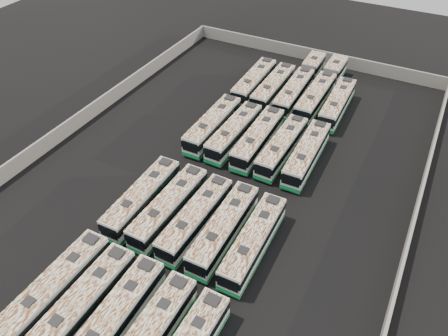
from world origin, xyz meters
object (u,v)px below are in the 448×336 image
bus_midfront_center (196,218)px  bus_midback_far_right (307,154)px  bus_midfront_far_right (253,241)px  bus_midback_center (258,139)px  bus_back_left (273,88)px  bus_back_center (300,83)px  bus_midfront_right (224,229)px  bus_back_right (322,88)px  bus_front_left (82,305)px  bus_front_center (115,319)px  bus_midback_left (234,132)px  bus_midback_far_left (213,125)px  bus_midback_right (282,147)px  bus_back_far_left (254,82)px  bus_back_far_right (337,104)px  bus_midfront_left (169,207)px  bus_front_far_left (56,288)px  bus_midfront_far_left (142,198)px

bus_midfront_center → bus_midback_far_right: size_ratio=0.99×
bus_midfront_far_right → bus_midback_center: 17.23m
bus_midfront_far_right → bus_back_left: size_ratio=0.98×
bus_midback_center → bus_back_center: 16.32m
bus_midfront_right → bus_back_right: size_ratio=0.64×
bus_front_left → bus_front_center: (3.33, 0.23, -0.02)m
bus_midback_left → bus_back_center: 16.74m
bus_midback_far_left → bus_midback_far_right: (13.33, -0.12, -0.04)m
bus_midback_center → bus_midback_right: bus_midback_center is taller
bus_back_far_left → bus_back_left: 3.29m
bus_front_center → bus_back_far_right: (6.66, 42.23, -0.04)m
bus_back_right → bus_back_far_right: bus_back_right is taller
bus_midfront_right → bus_back_far_left: (-9.96, 29.08, 0.02)m
bus_back_left → bus_front_left: bearing=-90.3°
bus_midfront_left → bus_midback_far_left: (-3.35, 15.81, 0.02)m
bus_midfront_left → bus_midback_right: size_ratio=1.03×
bus_front_left → bus_midfront_left: size_ratio=1.01×
bus_midfront_center → bus_midback_center: 15.84m
bus_midback_far_left → bus_midback_center: size_ratio=1.00×
bus_midfront_right → bus_midback_far_left: bearing=121.4°
bus_midback_right → bus_back_right: bus_back_right is taller
bus_midback_far_left → bus_back_far_right: 18.66m
bus_midfront_center → bus_back_center: 32.16m
bus_midback_left → bus_midback_center: bus_midback_center is taller
bus_front_center → bus_midback_right: size_ratio=1.03×
bus_midfront_far_right → bus_back_far_right: bus_back_far_right is taller
bus_back_far_right → bus_front_far_left: bearing=-108.8°
bus_midback_far_left → bus_midback_right: bearing=-1.0°
bus_midback_far_right → bus_back_right: (-3.40, 16.62, 0.02)m
bus_front_center → bus_midfront_left: size_ratio=1.01×
bus_midfront_far_right → bus_midback_left: bearing=121.4°
bus_midfront_far_left → bus_midback_far_right: size_ratio=1.00×
bus_back_far_left → bus_front_center: bearing=-82.5°
bus_back_center → bus_back_right: (3.42, 0.20, 0.02)m
bus_midfront_center → bus_midfront_far_right: size_ratio=1.00×
bus_front_center → bus_midfront_center: bearing=88.2°
bus_midback_right → bus_back_far_right: bus_back_far_right is taller
bus_midfront_far_right → bus_midback_right: bus_midfront_far_right is taller
bus_midback_center → bus_midback_far_right: bearing=-1.8°
bus_front_left → bus_front_far_left: bearing=176.3°
bus_back_right → bus_back_far_right: bearing=-45.2°
bus_midback_far_left → bus_back_right: bearing=58.6°
bus_back_left → bus_front_far_left: bearing=-94.8°
bus_midback_left → bus_midfront_left: bearing=-88.7°
bus_front_left → bus_midfront_left: 13.52m
bus_front_far_left → bus_back_far_left: bus_front_far_left is taller
bus_midback_left → bus_back_right: size_ratio=0.63×
bus_midback_far_right → bus_back_center: bearing=111.4°
bus_front_center → bus_back_left: bearing=93.0°
bus_front_center → bus_midfront_right: (3.38, 13.32, -0.01)m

